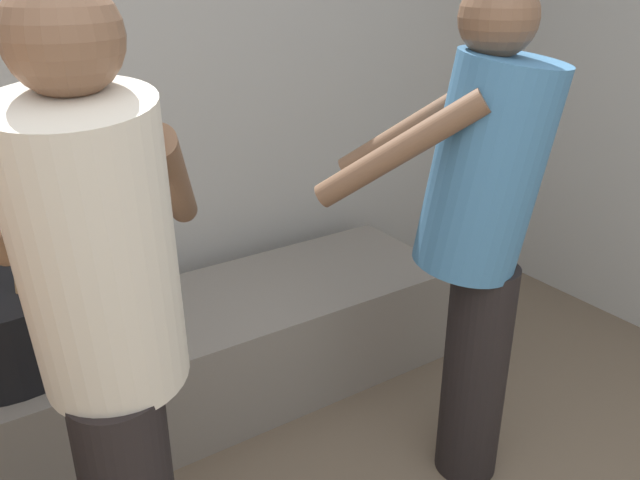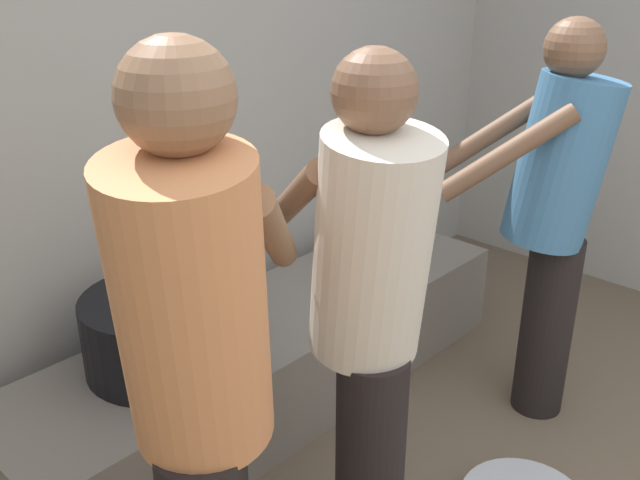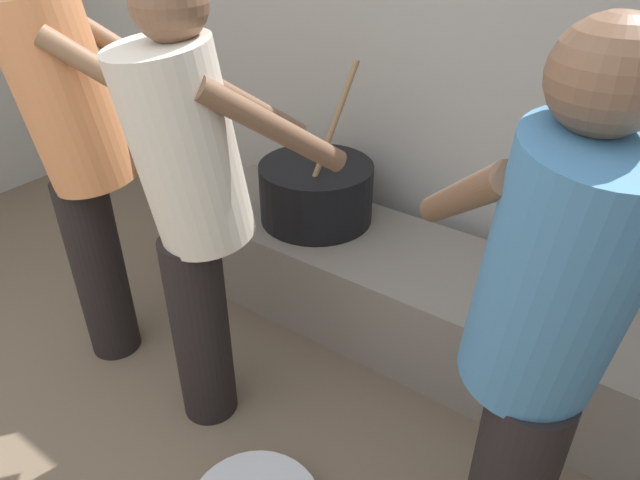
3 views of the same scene
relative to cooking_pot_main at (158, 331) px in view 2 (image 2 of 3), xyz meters
The scene contains 6 objects.
block_enclosure_rear 0.74m from the cooking_pot_main, 75.42° to the left, with size 5.23×0.20×2.14m, color #ADA8A0.
hearth_ledge 0.61m from the cooking_pot_main, ahead, with size 2.28×0.60×0.40m, color slate.
cooking_pot_main is the anchor object (origin of this frame).
cook_in_blue_shirt 1.49m from the cooking_pot_main, 34.39° to the right, with size 0.66×0.70×1.54m.
cook_in_cream_shirt 0.90m from the cooking_pot_main, 81.00° to the right, with size 0.57×0.72×1.56m.
cook_in_orange_shirt 1.01m from the cooking_pot_main, 118.11° to the right, with size 0.72×0.68×1.64m.
Camera 2 is at (-1.30, 0.20, 1.79)m, focal length 39.99 mm.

